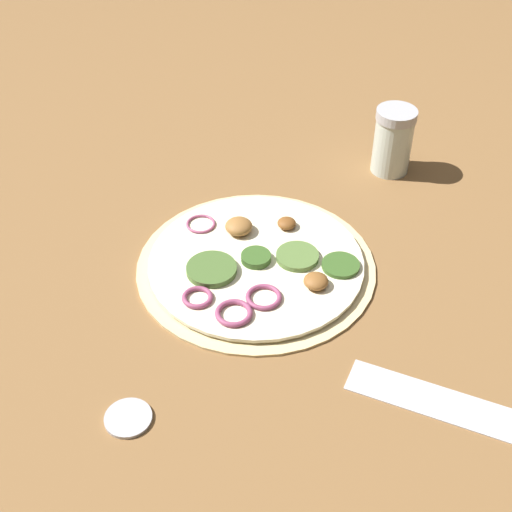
# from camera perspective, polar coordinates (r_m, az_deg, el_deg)

# --- Properties ---
(ground_plane) EXTENTS (3.00, 3.00, 0.00)m
(ground_plane) POSITION_cam_1_polar(r_m,az_deg,el_deg) (0.78, -0.00, -0.89)
(ground_plane) COLOR brown
(pizza) EXTENTS (0.26, 0.26, 0.03)m
(pizza) POSITION_cam_1_polar(r_m,az_deg,el_deg) (0.77, 0.01, -0.62)
(pizza) COLOR beige
(pizza) RESTS_ON ground_plane
(spice_jar) EXTENTS (0.05, 0.05, 0.09)m
(spice_jar) POSITION_cam_1_polar(r_m,az_deg,el_deg) (0.92, 10.90, 9.06)
(spice_jar) COLOR silver
(spice_jar) RESTS_ON ground_plane
(loose_cap) EXTENTS (0.04, 0.04, 0.01)m
(loose_cap) POSITION_cam_1_polar(r_m,az_deg,el_deg) (0.65, -10.20, -12.55)
(loose_cap) COLOR #B2B2B7
(loose_cap) RESTS_ON ground_plane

